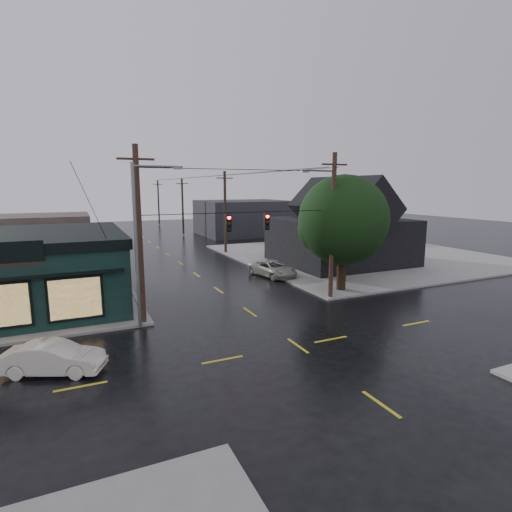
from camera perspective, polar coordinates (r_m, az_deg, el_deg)
name	(u,v)px	position (r m, az deg, el deg)	size (l,w,h in m)	color
ground_plane	(298,346)	(20.62, 5.98, -12.62)	(160.00, 160.00, 0.00)	black
sidewalk_ne	(359,255)	(47.64, 14.55, 0.14)	(28.00, 28.00, 0.15)	gray
ne_building	(341,220)	(41.69, 12.05, 4.99)	(12.60, 11.60, 8.75)	black
corner_tree	(343,220)	(30.35, 12.37, 5.00)	(6.71, 6.71, 8.64)	black
utility_pole_nw	(144,324)	(24.40, -15.71, -9.33)	(2.00, 0.32, 10.15)	black
utility_pole_ne	(330,298)	(29.15, 10.54, -5.96)	(2.00, 0.32, 10.15)	black
utility_pole_far_a	(226,253)	(47.90, -4.35, 0.39)	(2.00, 0.32, 9.65)	black
utility_pole_far_b	(184,235)	(66.85, -10.31, 2.96)	(2.00, 0.32, 9.15)	black
utility_pole_far_c	(159,225)	(86.27, -13.63, 4.37)	(2.00, 0.32, 9.15)	black
span_signal_assembly	(248,222)	(24.99, -1.20, 4.89)	(13.00, 0.48, 1.23)	black
streetlight_nw	(141,329)	(23.70, -16.17, -9.93)	(5.40, 0.30, 9.15)	slate
streetlight_ne	(330,295)	(29.97, 10.56, -5.52)	(5.40, 0.30, 9.15)	slate
bg_building_west	(38,233)	(56.80, -28.73, 2.93)	(12.00, 10.00, 4.40)	#382E28
bg_building_east	(244,218)	(66.75, -1.78, 5.52)	(14.00, 12.00, 5.60)	#26252A
sedan_cream	(53,358)	(19.51, -26.97, -12.86)	(1.45, 4.16, 1.37)	silver
suv_silver	(273,269)	(35.44, 2.43, -1.81)	(2.31, 5.01, 1.39)	#ABAB9E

